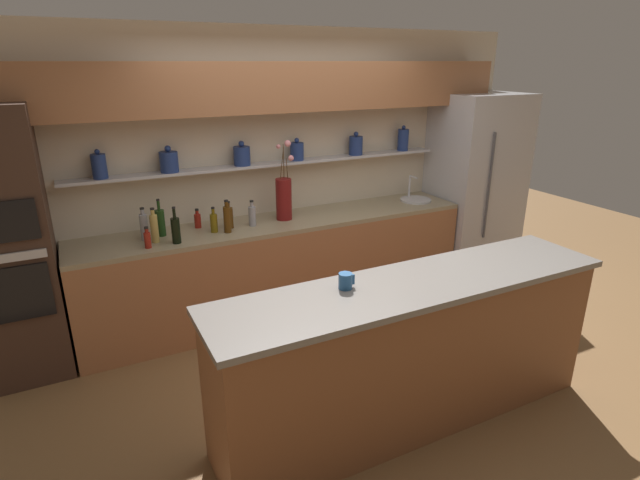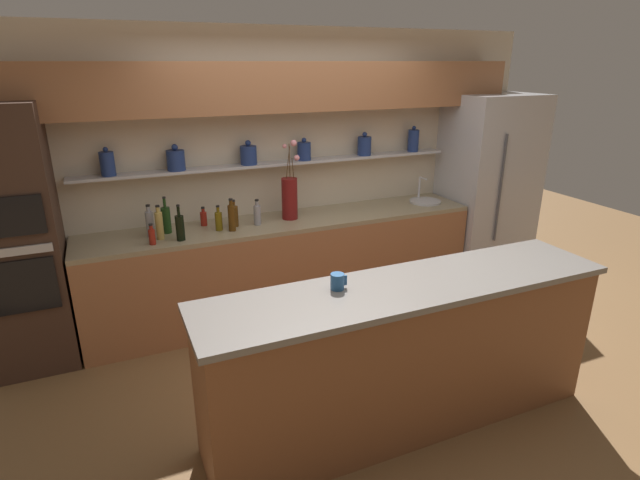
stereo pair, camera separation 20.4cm
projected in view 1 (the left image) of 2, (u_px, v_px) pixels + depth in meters
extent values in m
plane|color=brown|center=(362.00, 373.00, 3.91)|extent=(12.00, 12.00, 0.00)
cube|color=beige|center=(279.00, 171.00, 4.81)|extent=(5.20, 0.10, 2.60)
cube|color=#B7B7BC|center=(270.00, 164.00, 4.60)|extent=(3.56, 0.18, 0.02)
cylinder|color=navy|center=(99.00, 166.00, 3.94)|extent=(0.11, 0.11, 0.19)
sphere|color=navy|center=(97.00, 152.00, 3.90)|extent=(0.04, 0.04, 0.04)
cylinder|color=navy|center=(169.00, 162.00, 4.17)|extent=(0.15, 0.15, 0.17)
sphere|color=navy|center=(168.00, 149.00, 4.13)|extent=(0.05, 0.05, 0.05)
cylinder|color=navy|center=(242.00, 156.00, 4.44)|extent=(0.15, 0.15, 0.17)
sphere|color=navy|center=(241.00, 144.00, 4.40)|extent=(0.05, 0.05, 0.05)
cylinder|color=navy|center=(297.00, 151.00, 4.67)|extent=(0.13, 0.13, 0.16)
sphere|color=navy|center=(297.00, 140.00, 4.63)|extent=(0.04, 0.04, 0.04)
cylinder|color=navy|center=(356.00, 146.00, 4.94)|extent=(0.13, 0.13, 0.18)
sphere|color=navy|center=(356.00, 134.00, 4.90)|extent=(0.05, 0.05, 0.05)
cylinder|color=navy|center=(403.00, 140.00, 5.18)|extent=(0.11, 0.11, 0.22)
sphere|color=navy|center=(404.00, 127.00, 5.13)|extent=(0.04, 0.04, 0.04)
cube|color=#99603D|center=(286.00, 87.00, 4.36)|extent=(4.42, 0.34, 0.42)
cube|color=#99603D|center=(282.00, 269.00, 4.74)|extent=(3.66, 0.62, 0.88)
cube|color=gray|center=(281.00, 223.00, 4.58)|extent=(3.66, 0.62, 0.04)
cube|color=brown|center=(411.00, 356.00, 3.25)|extent=(2.62, 0.55, 0.98)
cube|color=slate|center=(416.00, 285.00, 3.08)|extent=(2.68, 0.61, 0.04)
cube|color=#B7B7BC|center=(475.00, 187.00, 5.49)|extent=(0.89, 0.70, 1.99)
cylinder|color=#4C4C51|center=(489.00, 187.00, 5.08)|extent=(0.02, 0.02, 1.09)
cube|color=#3D281E|center=(7.00, 248.00, 3.63)|extent=(0.61, 0.62, 2.04)
cube|color=black|center=(11.00, 295.00, 3.44)|extent=(0.51, 0.02, 0.40)
cube|color=#B7B7BC|center=(2.00, 259.00, 3.35)|extent=(0.53, 0.02, 0.06)
cylinder|color=maroon|center=(284.00, 199.00, 4.56)|extent=(0.15, 0.15, 0.38)
cylinder|color=#4C3319|center=(282.00, 163.00, 4.45)|extent=(0.05, 0.03, 0.28)
sphere|color=pink|center=(278.00, 147.00, 4.43)|extent=(0.04, 0.04, 0.04)
cylinder|color=#4C3319|center=(284.00, 161.00, 4.44)|extent=(0.03, 0.05, 0.31)
sphere|color=pink|center=(288.00, 143.00, 4.39)|extent=(0.06, 0.06, 0.06)
cylinder|color=#4C3319|center=(287.00, 169.00, 4.45)|extent=(0.03, 0.04, 0.19)
sphere|color=pink|center=(291.00, 158.00, 4.41)|extent=(0.05, 0.05, 0.05)
cylinder|color=#B7B7BC|center=(416.00, 200.00, 5.22)|extent=(0.32, 0.32, 0.02)
cylinder|color=#B7B7BC|center=(409.00, 186.00, 5.28)|extent=(0.02, 0.02, 0.22)
cylinder|color=#B7B7BC|center=(414.00, 177.00, 5.20)|extent=(0.02, 0.12, 0.02)
cylinder|color=#193814|center=(160.00, 223.00, 4.15)|extent=(0.08, 0.08, 0.22)
cylinder|color=#193814|center=(158.00, 205.00, 4.10)|extent=(0.02, 0.02, 0.08)
cylinder|color=black|center=(158.00, 200.00, 4.08)|extent=(0.03, 0.03, 0.01)
cylinder|color=maroon|center=(148.00, 240.00, 3.89)|extent=(0.05, 0.05, 0.12)
cylinder|color=maroon|center=(146.00, 231.00, 3.86)|extent=(0.03, 0.03, 0.04)
cylinder|color=black|center=(146.00, 228.00, 3.85)|extent=(0.03, 0.03, 0.01)
cylinder|color=#4C2D0C|center=(229.00, 218.00, 4.35)|extent=(0.08, 0.08, 0.18)
cylinder|color=#4C2D0C|center=(228.00, 205.00, 4.31)|extent=(0.03, 0.03, 0.04)
cylinder|color=black|center=(228.00, 202.00, 4.30)|extent=(0.03, 0.03, 0.01)
cylinder|color=tan|center=(154.00, 229.00, 3.99)|extent=(0.06, 0.06, 0.23)
cylinder|color=tan|center=(152.00, 212.00, 3.95)|extent=(0.03, 0.03, 0.04)
cylinder|color=black|center=(152.00, 209.00, 3.94)|extent=(0.03, 0.03, 0.01)
cylinder|color=brown|center=(214.00, 223.00, 4.24)|extent=(0.06, 0.06, 0.16)
cylinder|color=brown|center=(213.00, 212.00, 4.21)|extent=(0.03, 0.03, 0.05)
cylinder|color=black|center=(213.00, 208.00, 4.20)|extent=(0.03, 0.03, 0.01)
cylinder|color=#4C2D0C|center=(227.00, 220.00, 4.23)|extent=(0.06, 0.06, 0.23)
cylinder|color=#4C2D0C|center=(226.00, 204.00, 4.18)|extent=(0.03, 0.03, 0.04)
cylinder|color=black|center=(226.00, 201.00, 4.17)|extent=(0.03, 0.03, 0.01)
cylinder|color=gray|center=(144.00, 227.00, 4.04)|extent=(0.06, 0.06, 0.22)
cylinder|color=gray|center=(142.00, 212.00, 4.00)|extent=(0.03, 0.03, 0.04)
cylinder|color=black|center=(142.00, 208.00, 3.99)|extent=(0.03, 0.03, 0.01)
cylinder|color=maroon|center=(198.00, 221.00, 4.37)|extent=(0.06, 0.06, 0.12)
cylinder|color=maroon|center=(197.00, 212.00, 4.34)|extent=(0.03, 0.03, 0.04)
cylinder|color=black|center=(197.00, 210.00, 4.33)|extent=(0.03, 0.03, 0.01)
cylinder|color=gray|center=(252.00, 216.00, 4.41)|extent=(0.06, 0.06, 0.17)
cylinder|color=gray|center=(252.00, 204.00, 4.37)|extent=(0.03, 0.03, 0.04)
cylinder|color=black|center=(252.00, 201.00, 4.36)|extent=(0.03, 0.03, 0.01)
cylinder|color=black|center=(176.00, 231.00, 3.98)|extent=(0.07, 0.07, 0.21)
cylinder|color=black|center=(174.00, 213.00, 3.93)|extent=(0.02, 0.02, 0.08)
cylinder|color=black|center=(174.00, 208.00, 3.92)|extent=(0.03, 0.03, 0.01)
cylinder|color=#235184|center=(345.00, 281.00, 2.96)|extent=(0.08, 0.08, 0.10)
cube|color=#235184|center=(353.00, 279.00, 2.98)|extent=(0.02, 0.01, 0.06)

